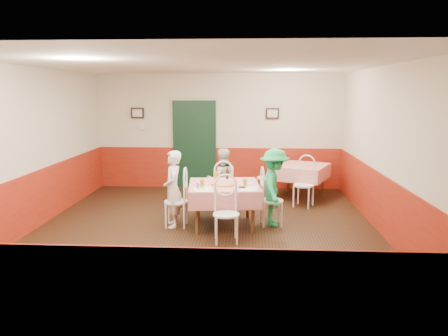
# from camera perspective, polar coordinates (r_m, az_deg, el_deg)

# --- Properties ---
(floor) EXTENTS (7.00, 7.00, 0.00)m
(floor) POSITION_cam_1_polar(r_m,az_deg,el_deg) (7.60, -2.49, -8.24)
(floor) COLOR black
(floor) RESTS_ON ground
(ceiling) EXTENTS (7.00, 7.00, 0.00)m
(ceiling) POSITION_cam_1_polar(r_m,az_deg,el_deg) (7.23, -2.67, 13.33)
(ceiling) COLOR white
(ceiling) RESTS_ON back_wall
(back_wall) EXTENTS (6.00, 0.10, 2.80)m
(back_wall) POSITION_cam_1_polar(r_m,az_deg,el_deg) (10.75, -0.68, 4.78)
(back_wall) COLOR beige
(back_wall) RESTS_ON ground
(front_wall) EXTENTS (6.00, 0.10, 2.80)m
(front_wall) POSITION_cam_1_polar(r_m,az_deg,el_deg) (3.88, -7.84, -4.69)
(front_wall) COLOR beige
(front_wall) RESTS_ON ground
(left_wall) EXTENTS (0.10, 7.00, 2.80)m
(left_wall) POSITION_cam_1_polar(r_m,az_deg,el_deg) (8.16, -24.06, 2.24)
(left_wall) COLOR beige
(left_wall) RESTS_ON ground
(right_wall) EXTENTS (0.10, 7.00, 2.80)m
(right_wall) POSITION_cam_1_polar(r_m,az_deg,el_deg) (7.59, 20.58, 1.96)
(right_wall) COLOR beige
(right_wall) RESTS_ON ground
(wainscot_back) EXTENTS (6.00, 0.03, 1.00)m
(wainscot_back) POSITION_cam_1_polar(r_m,az_deg,el_deg) (10.86, -0.68, 0.04)
(wainscot_back) COLOR maroon
(wainscot_back) RESTS_ON ground
(wainscot_front) EXTENTS (6.00, 0.03, 1.00)m
(wainscot_front) POSITION_cam_1_polar(r_m,az_deg,el_deg) (4.21, -7.49, -16.57)
(wainscot_front) COLOR maroon
(wainscot_front) RESTS_ON ground
(wainscot_left) EXTENTS (0.03, 7.00, 1.00)m
(wainscot_left) POSITION_cam_1_polar(r_m,az_deg,el_deg) (8.31, -23.52, -3.92)
(wainscot_left) COLOR maroon
(wainscot_left) RESTS_ON ground
(wainscot_right) EXTENTS (0.03, 7.00, 1.00)m
(wainscot_right) POSITION_cam_1_polar(r_m,az_deg,el_deg) (7.76, 20.07, -4.63)
(wainscot_right) COLOR maroon
(wainscot_right) RESTS_ON ground
(door) EXTENTS (0.96, 0.06, 2.10)m
(door) POSITION_cam_1_polar(r_m,az_deg,el_deg) (10.80, -3.88, 2.91)
(door) COLOR black
(door) RESTS_ON ground
(picture_left) EXTENTS (0.32, 0.03, 0.26)m
(picture_left) POSITION_cam_1_polar(r_m,az_deg,el_deg) (10.99, -11.24, 7.06)
(picture_left) COLOR black
(picture_left) RESTS_ON back_wall
(picture_right) EXTENTS (0.32, 0.03, 0.26)m
(picture_right) POSITION_cam_1_polar(r_m,az_deg,el_deg) (10.66, 6.34, 7.10)
(picture_right) COLOR black
(picture_right) RESTS_ON back_wall
(thermostat) EXTENTS (0.10, 0.03, 0.10)m
(thermostat) POSITION_cam_1_polar(r_m,az_deg,el_deg) (10.99, -10.67, 5.25)
(thermostat) COLOR white
(thermostat) RESTS_ON back_wall
(main_table) EXTENTS (1.33, 1.33, 0.77)m
(main_table) POSITION_cam_1_polar(r_m,az_deg,el_deg) (7.79, 0.00, -4.89)
(main_table) COLOR red
(main_table) RESTS_ON ground
(second_table) EXTENTS (1.48, 1.48, 0.77)m
(second_table) POSITION_cam_1_polar(r_m,az_deg,el_deg) (9.96, 9.83, -1.76)
(second_table) COLOR red
(second_table) RESTS_ON ground
(chair_left) EXTENTS (0.43, 0.43, 0.90)m
(chair_left) POSITION_cam_1_polar(r_m,az_deg,el_deg) (7.79, -6.28, -4.40)
(chair_left) COLOR white
(chair_left) RESTS_ON ground
(chair_right) EXTENTS (0.46, 0.46, 0.90)m
(chair_right) POSITION_cam_1_polar(r_m,az_deg,el_deg) (7.86, 6.22, -4.27)
(chair_right) COLOR white
(chair_right) RESTS_ON ground
(chair_far) EXTENTS (0.49, 0.49, 0.90)m
(chair_far) POSITION_cam_1_polar(r_m,az_deg,el_deg) (8.60, -0.23, -2.96)
(chair_far) COLOR white
(chair_far) RESTS_ON ground
(chair_near) EXTENTS (0.46, 0.46, 0.90)m
(chair_near) POSITION_cam_1_polar(r_m,az_deg,el_deg) (6.96, 0.29, -6.09)
(chair_near) COLOR white
(chair_near) RESTS_ON ground
(chair_second_a) EXTENTS (0.55, 0.55, 0.90)m
(chair_second_a) POSITION_cam_1_polar(r_m,az_deg,el_deg) (9.88, 5.52, -1.30)
(chair_second_a) COLOR white
(chair_second_a) RESTS_ON ground
(chair_second_b) EXTENTS (0.55, 0.55, 0.90)m
(chair_second_b) POSITION_cam_1_polar(r_m,az_deg,el_deg) (9.21, 10.37, -2.25)
(chair_second_b) COLOR white
(chair_second_b) RESTS_ON ground
(pizza) EXTENTS (0.46, 0.46, 0.03)m
(pizza) POSITION_cam_1_polar(r_m,az_deg,el_deg) (7.64, 0.00, -2.11)
(pizza) COLOR #B74723
(pizza) RESTS_ON main_table
(plate_left) EXTENTS (0.27, 0.27, 0.01)m
(plate_left) POSITION_cam_1_polar(r_m,az_deg,el_deg) (7.71, -3.21, -2.08)
(plate_left) COLOR white
(plate_left) RESTS_ON main_table
(plate_right) EXTENTS (0.27, 0.27, 0.01)m
(plate_right) POSITION_cam_1_polar(r_m,az_deg,el_deg) (7.71, 2.91, -2.08)
(plate_right) COLOR white
(plate_right) RESTS_ON main_table
(plate_far) EXTENTS (0.27, 0.27, 0.01)m
(plate_far) POSITION_cam_1_polar(r_m,az_deg,el_deg) (8.10, -0.00, -1.47)
(plate_far) COLOR white
(plate_far) RESTS_ON main_table
(glass_a) EXTENTS (0.08, 0.08, 0.13)m
(glass_a) POSITION_cam_1_polar(r_m,az_deg,el_deg) (7.44, -2.88, -2.05)
(glass_a) COLOR #BF7219
(glass_a) RESTS_ON main_table
(glass_b) EXTENTS (0.08, 0.08, 0.13)m
(glass_b) POSITION_cam_1_polar(r_m,az_deg,el_deg) (7.53, 2.76, -1.92)
(glass_b) COLOR #BF7219
(glass_b) RESTS_ON main_table
(glass_c) EXTENTS (0.09, 0.09, 0.15)m
(glass_c) POSITION_cam_1_polar(r_m,az_deg,el_deg) (8.08, -1.02, -1.02)
(glass_c) COLOR #BF7219
(glass_c) RESTS_ON main_table
(beer_bottle) EXTENTS (0.06, 0.06, 0.21)m
(beer_bottle) POSITION_cam_1_polar(r_m,az_deg,el_deg) (8.07, 0.43, -0.80)
(beer_bottle) COLOR #381C0A
(beer_bottle) RESTS_ON main_table
(shaker_a) EXTENTS (0.04, 0.04, 0.09)m
(shaker_a) POSITION_cam_1_polar(r_m,az_deg,el_deg) (7.28, -3.26, -2.50)
(shaker_a) COLOR silver
(shaker_a) RESTS_ON main_table
(shaker_b) EXTENTS (0.04, 0.04, 0.09)m
(shaker_b) POSITION_cam_1_polar(r_m,az_deg,el_deg) (7.25, -2.79, -2.54)
(shaker_b) COLOR silver
(shaker_b) RESTS_ON main_table
(shaker_c) EXTENTS (0.04, 0.04, 0.09)m
(shaker_c) POSITION_cam_1_polar(r_m,az_deg,el_deg) (7.36, -3.47, -2.35)
(shaker_c) COLOR #B23319
(shaker_c) RESTS_ON main_table
(menu_left) EXTENTS (0.39, 0.46, 0.00)m
(menu_left) POSITION_cam_1_polar(r_m,az_deg,el_deg) (7.30, -2.70, -2.80)
(menu_left) COLOR white
(menu_left) RESTS_ON main_table
(menu_right) EXTENTS (0.34, 0.43, 0.00)m
(menu_right) POSITION_cam_1_polar(r_m,az_deg,el_deg) (7.38, 3.25, -2.68)
(menu_right) COLOR white
(menu_right) RESTS_ON main_table
(wallet) EXTENTS (0.12, 0.10, 0.02)m
(wallet) POSITION_cam_1_polar(r_m,az_deg,el_deg) (7.41, 2.36, -2.54)
(wallet) COLOR black
(wallet) RESTS_ON main_table
(diner_left) EXTENTS (0.41, 0.55, 1.36)m
(diner_left) POSITION_cam_1_polar(r_m,az_deg,el_deg) (7.74, -6.68, -2.75)
(diner_left) COLOR gray
(diner_left) RESTS_ON ground
(diner_far) EXTENTS (0.71, 0.61, 1.28)m
(diner_far) POSITION_cam_1_polar(r_m,az_deg,el_deg) (8.61, -0.25, -1.66)
(diner_far) COLOR gray
(diner_far) RESTS_ON ground
(diner_right) EXTENTS (0.55, 0.92, 1.39)m
(diner_right) POSITION_cam_1_polar(r_m,az_deg,el_deg) (7.81, 6.62, -2.51)
(diner_right) COLOR gray
(diner_right) RESTS_ON ground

